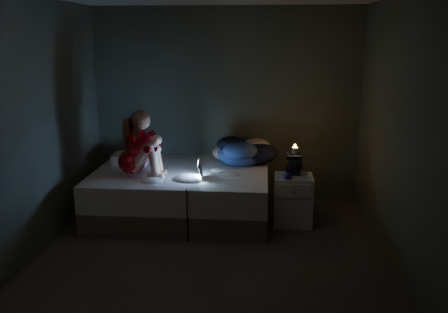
# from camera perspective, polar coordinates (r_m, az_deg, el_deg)

# --- Properties ---
(floor) EXTENTS (3.60, 3.80, 0.02)m
(floor) POSITION_cam_1_polar(r_m,az_deg,el_deg) (5.03, -1.56, -11.81)
(floor) COLOR #413D3B
(floor) RESTS_ON ground
(wall_back) EXTENTS (3.60, 0.02, 2.60)m
(wall_back) POSITION_cam_1_polar(r_m,az_deg,el_deg) (6.48, 0.24, 6.28)
(wall_back) COLOR #393F32
(wall_back) RESTS_ON ground
(wall_front) EXTENTS (3.60, 0.02, 2.60)m
(wall_front) POSITION_cam_1_polar(r_m,az_deg,el_deg) (2.78, -6.13, -4.69)
(wall_front) COLOR #393F32
(wall_front) RESTS_ON ground
(wall_left) EXTENTS (0.02, 3.80, 2.60)m
(wall_left) POSITION_cam_1_polar(r_m,az_deg,el_deg) (5.14, -22.20, 3.11)
(wall_left) COLOR #393F32
(wall_left) RESTS_ON ground
(wall_right) EXTENTS (0.02, 3.80, 2.60)m
(wall_right) POSITION_cam_1_polar(r_m,az_deg,el_deg) (4.76, 20.56, 2.45)
(wall_right) COLOR #393F32
(wall_right) RESTS_ON ground
(bed) EXTENTS (2.14, 1.60, 0.59)m
(bed) POSITION_cam_1_polar(r_m,az_deg,el_deg) (5.99, -5.08, -4.36)
(bed) COLOR #B4B0A5
(bed) RESTS_ON ground
(pillow) EXTENTS (0.45, 0.32, 0.13)m
(pillow) POSITION_cam_1_polar(r_m,az_deg,el_deg) (6.30, -11.17, -0.25)
(pillow) COLOR silver
(pillow) RESTS_ON bed
(woman) EXTENTS (0.50, 0.33, 0.80)m
(woman) POSITION_cam_1_polar(r_m,az_deg,el_deg) (5.67, -11.19, 1.63)
(woman) COLOR maroon
(woman) RESTS_ON bed
(laptop) EXTENTS (0.32, 0.24, 0.21)m
(laptop) POSITION_cam_1_polar(r_m,az_deg,el_deg) (5.52, -4.22, -1.62)
(laptop) COLOR black
(laptop) RESTS_ON bed
(clothes_pile) EXTENTS (0.76, 0.68, 0.38)m
(clothes_pile) POSITION_cam_1_polar(r_m,az_deg,el_deg) (6.11, 2.04, 0.80)
(clothes_pile) COLOR navy
(clothes_pile) RESTS_ON bed
(nightstand) EXTENTS (0.45, 0.40, 0.60)m
(nightstand) POSITION_cam_1_polar(r_m,az_deg,el_deg) (5.74, 8.32, -5.22)
(nightstand) COLOR silver
(nightstand) RESTS_ON ground
(book_stack) EXTENTS (0.19, 0.25, 0.26)m
(book_stack) POSITION_cam_1_polar(r_m,az_deg,el_deg) (5.71, 8.48, -0.81)
(book_stack) COLOR black
(book_stack) RESTS_ON nightstand
(candle) EXTENTS (0.07, 0.07, 0.08)m
(candle) POSITION_cam_1_polar(r_m,az_deg,el_deg) (5.66, 8.55, 0.87)
(candle) COLOR beige
(candle) RESTS_ON book_stack
(phone) EXTENTS (0.11, 0.15, 0.01)m
(phone) POSITION_cam_1_polar(r_m,az_deg,el_deg) (5.60, 7.70, -2.42)
(phone) COLOR black
(phone) RESTS_ON nightstand
(blue_orb) EXTENTS (0.08, 0.08, 0.08)m
(blue_orb) POSITION_cam_1_polar(r_m,az_deg,el_deg) (5.50, 7.65, -2.36)
(blue_orb) COLOR navy
(blue_orb) RESTS_ON nightstand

